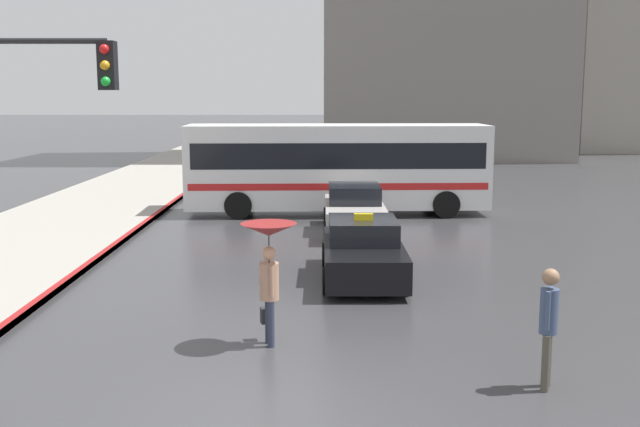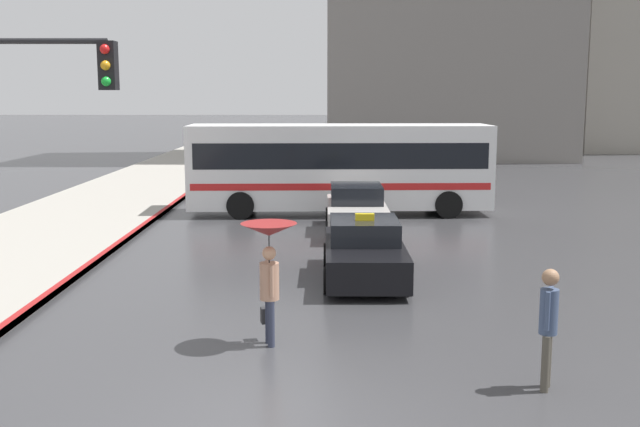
% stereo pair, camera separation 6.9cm
% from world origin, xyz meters
% --- Properties ---
extents(taxi, '(1.91, 4.25, 1.56)m').
position_xyz_m(taxi, '(1.49, 7.96, 0.65)').
color(taxi, black).
rests_on(taxi, ground_plane).
extents(sedan_red, '(1.91, 4.40, 1.49)m').
position_xyz_m(sedan_red, '(1.55, 13.90, 0.68)').
color(sedan_red, '#B7B2AD').
rests_on(sedan_red, ground_plane).
extents(city_bus, '(10.82, 2.94, 3.21)m').
position_xyz_m(city_bus, '(1.09, 17.76, 1.78)').
color(city_bus, silver).
rests_on(city_bus, ground_plane).
extents(pedestrian_with_umbrella, '(0.96, 0.96, 2.14)m').
position_xyz_m(pedestrian_with_umbrella, '(-0.39, 3.26, 1.65)').
color(pedestrian_with_umbrella, '#2D3347').
rests_on(pedestrian_with_umbrella, ground_plane).
extents(pedestrian_man, '(0.35, 0.41, 1.81)m').
position_xyz_m(pedestrian_man, '(3.80, 1.30, 1.07)').
color(pedestrian_man, '#4C473D').
rests_on(pedestrian_man, ground_plane).
extents(traffic_light, '(2.77, 0.38, 5.46)m').
position_xyz_m(traffic_light, '(-4.52, 3.44, 3.75)').
color(traffic_light, black).
rests_on(traffic_light, ground_plane).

